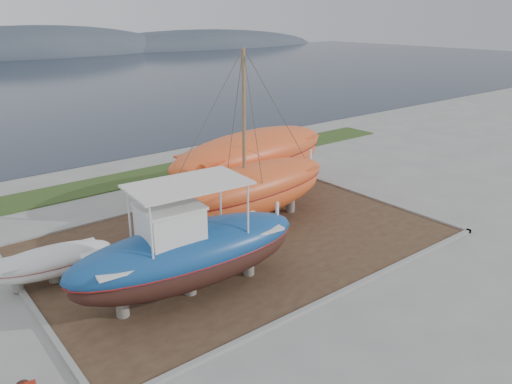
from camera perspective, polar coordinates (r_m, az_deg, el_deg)
ground at (r=20.37m, az=4.91°, el=-9.34°), size 140.00×140.00×0.00m
dirt_patch at (r=23.08m, az=-1.94°, el=-5.51°), size 18.00×12.00×0.06m
curb_frame at (r=23.06m, az=-1.94°, el=-5.41°), size 18.60×12.60×0.15m
grass_strip at (r=32.41m, az=-14.20°, el=1.48°), size 44.00×3.00×0.08m
blue_caique at (r=18.06m, az=-7.79°, el=-5.54°), size 9.16×3.48×4.32m
white_dinghy at (r=20.91m, az=-22.20°, el=-7.76°), size 4.68×2.14×1.36m
orange_sailboat at (r=23.15m, az=-0.49°, el=5.77°), size 9.58×3.42×8.44m
orange_bare_hull at (r=27.76m, az=-0.47°, el=3.05°), size 11.52×4.77×3.66m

